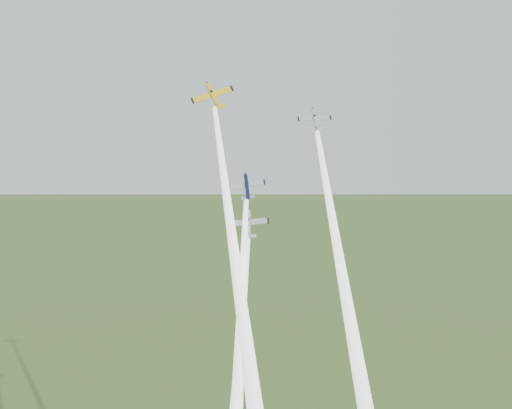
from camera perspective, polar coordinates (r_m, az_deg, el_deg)
name	(u,v)px	position (r m, az deg, el deg)	size (l,w,h in m)	color
plane_yellow	(213,96)	(130.00, -3.83, 9.60)	(8.74, 8.67, 1.37)	yellow
smoke_trail_yellow	(233,247)	(109.07, -2.02, -3.79)	(2.58, 2.58, 63.53)	white
plane_navy	(247,187)	(119.37, -0.82, 1.61)	(6.99, 6.93, 1.09)	#0D1439
smoke_trail_navy	(238,371)	(102.89, -1.57, -14.54)	(2.58, 2.58, 64.10)	white
plane_silver_right	(315,119)	(128.30, 5.26, 7.54)	(6.81, 6.76, 1.07)	silver
smoke_trail_silver_right	(341,268)	(109.62, 7.56, -5.60)	(2.58, 2.58, 60.17)	white
plane_silver_low	(249,224)	(115.54, -0.64, -1.75)	(7.32, 7.26, 1.15)	#ACB2BB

